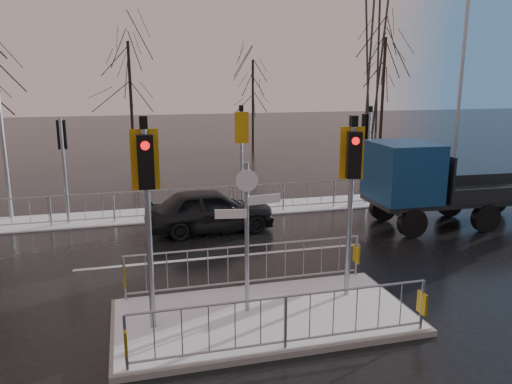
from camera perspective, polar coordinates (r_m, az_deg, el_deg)
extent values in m
plane|color=black|center=(10.46, 0.90, -14.38)|extent=(120.00, 120.00, 0.00)
cube|color=white|center=(18.36, -6.42, -2.27)|extent=(30.00, 2.00, 0.04)
cube|color=silver|center=(13.85, -3.41, -7.37)|extent=(8.00, 0.15, 0.01)
cube|color=slate|center=(10.43, 0.91, -14.08)|extent=(6.00, 3.00, 0.12)
cube|color=white|center=(10.40, 0.91, -13.72)|extent=(5.85, 2.85, 0.03)
cube|color=gold|center=(8.62, -14.66, -16.15)|extent=(0.05, 0.28, 0.42)
cube|color=gold|center=(10.09, 18.46, -11.94)|extent=(0.05, 0.28, 0.42)
cube|color=gold|center=(11.12, -14.81, -9.33)|extent=(0.05, 0.28, 0.42)
cube|color=gold|center=(12.29, 11.41, -6.98)|extent=(0.05, 0.28, 0.42)
cylinder|color=#8E939B|center=(9.37, -12.15, -4.62)|extent=(0.11, 0.11, 3.80)
cube|color=black|center=(8.89, -12.50, 3.37)|extent=(0.28, 0.22, 0.95)
cylinder|color=red|center=(8.74, -12.56, 5.20)|extent=(0.16, 0.04, 0.16)
cube|color=#CC920C|center=(9.14, -12.57, 3.62)|extent=(0.50, 0.03, 1.10)
cube|color=black|center=(8.98, -12.76, 7.77)|extent=(0.14, 0.14, 0.22)
cylinder|color=#8E939B|center=(10.77, 10.66, -2.54)|extent=(0.11, 0.11, 3.70)
cube|color=black|center=(10.33, 11.14, 4.17)|extent=(0.33, 0.28, 0.95)
cylinder|color=red|center=(10.18, 11.32, 5.74)|extent=(0.16, 0.08, 0.16)
cube|color=#CC920C|center=(10.57, 10.88, 4.38)|extent=(0.49, 0.16, 1.10)
cube|color=black|center=(10.43, 11.11, 7.96)|extent=(0.14, 0.14, 0.22)
cylinder|color=#8E939B|center=(9.92, -1.05, -5.46)|extent=(0.09, 0.09, 3.10)
cube|color=silver|center=(9.79, 0.92, -0.84)|extent=(0.70, 0.14, 0.18)
cube|color=silver|center=(9.69, -2.90, -2.52)|extent=(0.62, 0.15, 0.18)
cylinder|color=silver|center=(9.58, -1.04, 1.31)|extent=(0.44, 0.03, 0.44)
cylinder|color=#8E939B|center=(17.61, -21.05, 2.20)|extent=(0.11, 0.11, 3.50)
cube|color=black|center=(17.63, -21.31, 6.14)|extent=(0.28, 0.22, 0.95)
cylinder|color=red|center=(17.71, -21.35, 7.14)|extent=(0.16, 0.04, 0.16)
cylinder|color=#8E939B|center=(17.96, -1.67, 3.41)|extent=(0.11, 0.11, 3.60)
cube|color=black|center=(17.97, -1.83, 7.44)|extent=(0.28, 0.22, 0.95)
cylinder|color=red|center=(18.05, -1.92, 8.42)|extent=(0.16, 0.04, 0.16)
cube|color=#CC920C|center=(17.73, -1.65, 7.36)|extent=(0.50, 0.03, 1.10)
cube|color=black|center=(17.74, -1.71, 9.54)|extent=(0.14, 0.14, 0.22)
cylinder|color=#8E939B|center=(19.70, 12.66, 3.80)|extent=(0.11, 0.11, 3.50)
cube|color=black|center=(19.69, 12.48, 7.33)|extent=(0.33, 0.28, 0.95)
cylinder|color=red|center=(19.74, 12.31, 8.22)|extent=(0.16, 0.08, 0.16)
cube|color=black|center=(19.51, 12.93, 9.23)|extent=(0.14, 0.14, 0.22)
imported|color=black|center=(15.98, -5.24, -2.03)|extent=(4.17, 1.85, 1.39)
cylinder|color=black|center=(16.03, 17.42, -3.41)|extent=(0.93, 0.31, 0.92)
cylinder|color=black|center=(17.66, 14.31, -1.73)|extent=(0.93, 0.31, 0.92)
cylinder|color=black|center=(17.45, 24.76, -2.71)|extent=(0.93, 0.31, 0.92)
cylinder|color=black|center=(18.95, 21.26, -1.23)|extent=(0.93, 0.31, 0.92)
cylinder|color=black|center=(20.03, 25.63, -0.90)|extent=(0.93, 0.31, 0.92)
cube|color=black|center=(17.88, 22.10, -0.65)|extent=(6.14, 2.33, 0.15)
cube|color=navy|center=(16.57, 16.37, 2.28)|extent=(1.92, 2.27, 1.84)
cube|color=black|center=(16.96, 19.09, 3.59)|extent=(0.10, 1.84, 1.01)
cube|color=#2D3033|center=(16.52, 14.47, -1.26)|extent=(0.19, 2.12, 0.32)
cube|color=black|center=(18.45, 24.72, -0.09)|extent=(4.12, 2.35, 0.11)
cube|color=black|center=(17.18, 19.70, 1.97)|extent=(0.15, 2.21, 1.38)
cylinder|color=black|center=(30.98, -14.09, 10.01)|extent=(0.19, 0.19, 6.90)
cylinder|color=black|center=(34.08, -0.36, 9.84)|extent=(0.16, 0.16, 5.98)
cylinder|color=black|center=(34.23, 14.27, 10.62)|extent=(0.20, 0.20, 7.36)
cylinder|color=#8E939B|center=(21.80, 22.22, 9.86)|extent=(0.14, 0.14, 8.00)
cylinder|color=#2D3033|center=(45.15, 13.93, 19.14)|extent=(1.18, 1.18, 19.97)
cylinder|color=#2D3033|center=(44.60, 12.50, 19.29)|extent=(1.18, 1.18, 19.97)
cylinder|color=#2D3033|center=(44.10, 14.72, 19.26)|extent=(1.18, 1.18, 19.97)
cylinder|color=#2D3033|center=(43.54, 13.26, 19.42)|extent=(1.18, 1.18, 19.97)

